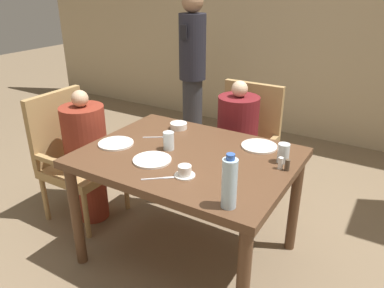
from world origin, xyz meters
name	(u,v)px	position (x,y,z in m)	size (l,w,h in m)	color
ground_plane	(188,253)	(0.00, 0.00, 0.00)	(16.00, 16.00, 0.00)	#7A664C
wall_back	(311,16)	(0.00, 2.59, 1.40)	(8.00, 0.06, 2.80)	tan
dining_table	(188,168)	(0.00, 0.00, 0.68)	(1.29, 0.99, 0.77)	brown
chair_left_side	(73,154)	(-1.05, 0.00, 0.52)	(0.51, 0.51, 0.99)	#A88451
diner_in_left_chair	(87,156)	(-0.90, 0.00, 0.54)	(0.32, 0.32, 1.05)	maroon
chair_far_side	(244,142)	(0.00, 0.90, 0.52)	(0.51, 0.51, 0.99)	#A88451
diner_in_far_chair	(237,145)	(0.00, 0.75, 0.55)	(0.32, 0.32, 1.08)	maroon
standing_host	(192,68)	(-0.93, 1.62, 0.90)	(0.28, 0.32, 1.67)	#2D2D33
plate_main_left	(152,160)	(-0.14, -0.19, 0.78)	(0.23, 0.23, 0.01)	white
plate_main_right	(116,143)	(-0.49, -0.11, 0.78)	(0.23, 0.23, 0.01)	white
plate_dessert_center	(259,146)	(0.34, 0.33, 0.78)	(0.23, 0.23, 0.01)	white
teacup_with_saucer	(185,172)	(0.13, -0.25, 0.80)	(0.12, 0.12, 0.06)	white
bowl_small	(179,126)	(-0.28, 0.34, 0.80)	(0.12, 0.12, 0.04)	white
water_bottle	(229,183)	(0.47, -0.40, 0.90)	(0.07, 0.07, 0.28)	silver
glass_tall_near	(168,141)	(-0.14, 0.00, 0.83)	(0.07, 0.07, 0.12)	silver
glass_tall_mid	(283,153)	(0.54, 0.20, 0.83)	(0.07, 0.07, 0.12)	silver
salt_shaker	(281,163)	(0.55, 0.11, 0.81)	(0.03, 0.03, 0.07)	white
pepper_shaker	(287,165)	(0.59, 0.11, 0.81)	(0.03, 0.03, 0.07)	#4C3D2D
fork_beside_plate	(158,137)	(-0.31, 0.12, 0.78)	(0.15, 0.11, 0.00)	silver
knife_beside_plate	(160,178)	(0.03, -0.34, 0.78)	(0.15, 0.13, 0.00)	silver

